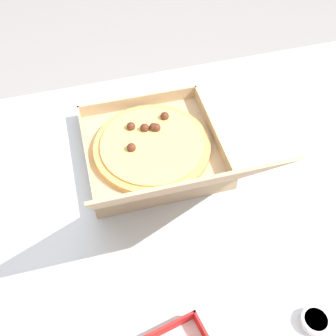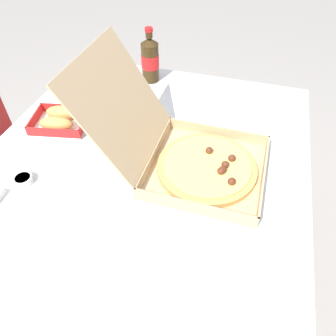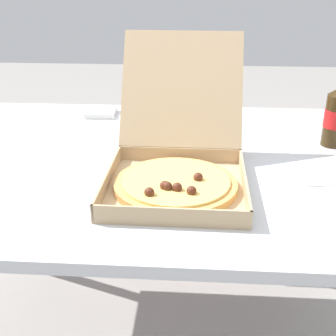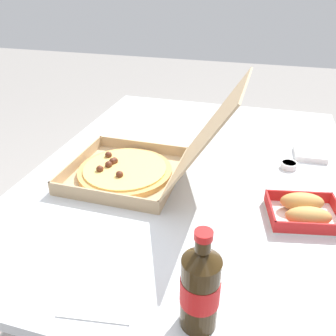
% 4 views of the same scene
% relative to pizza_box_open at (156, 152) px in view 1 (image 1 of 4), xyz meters
% --- Properties ---
extents(ground_plane, '(10.00, 10.00, 0.00)m').
position_rel_pizza_box_open_xyz_m(ground_plane, '(-0.10, 0.16, -0.81)').
color(ground_plane, gray).
extents(dining_table, '(1.37, 1.04, 0.76)m').
position_rel_pizza_box_open_xyz_m(dining_table, '(-0.10, 0.16, -0.12)').
color(dining_table, silver).
rests_on(dining_table, ground_plane).
extents(pizza_box_open, '(0.35, 0.54, 0.34)m').
position_rel_pizza_box_open_xyz_m(pizza_box_open, '(0.00, 0.00, 0.00)').
color(pizza_box_open, tan).
rests_on(pizza_box_open, dining_table).
extents(dipping_sauce_cup, '(0.06, 0.06, 0.02)m').
position_rel_pizza_box_open_xyz_m(dipping_sauce_cup, '(-0.20, 0.47, -0.04)').
color(dipping_sauce_cup, white).
rests_on(dipping_sauce_cup, dining_table).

